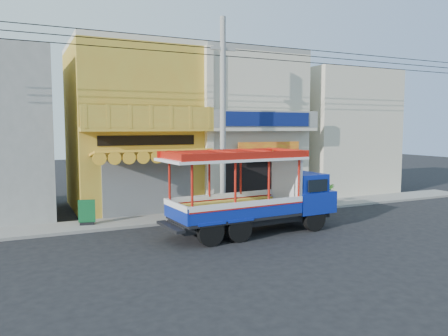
% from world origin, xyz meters
% --- Properties ---
extents(ground, '(90.00, 90.00, 0.00)m').
position_xyz_m(ground, '(0.00, 0.00, 0.00)').
color(ground, black).
rests_on(ground, ground).
extents(sidewalk, '(30.00, 2.00, 0.12)m').
position_xyz_m(sidewalk, '(0.00, 4.00, 0.06)').
color(sidewalk, slate).
rests_on(sidewalk, ground).
extents(shophouse_left, '(6.00, 7.50, 8.24)m').
position_xyz_m(shophouse_left, '(-4.00, 7.96, 4.11)').
color(shophouse_left, gold).
rests_on(shophouse_left, ground).
extents(shophouse_right, '(6.00, 6.75, 8.24)m').
position_xyz_m(shophouse_right, '(2.00, 7.96, 4.11)').
color(shophouse_right, beige).
rests_on(shophouse_right, ground).
extents(party_pilaster, '(0.35, 0.30, 8.00)m').
position_xyz_m(party_pilaster, '(-1.00, 4.85, 4.00)').
color(party_pilaster, beige).
rests_on(party_pilaster, ground).
extents(filler_building_right, '(6.00, 6.00, 7.60)m').
position_xyz_m(filler_building_right, '(9.00, 8.00, 3.80)').
color(filler_building_right, beige).
rests_on(filler_building_right, ground).
extents(utility_pole, '(28.00, 0.26, 9.00)m').
position_xyz_m(utility_pole, '(-0.85, 3.30, 5.03)').
color(utility_pole, gray).
rests_on(utility_pole, ground).
extents(songthaew_truck, '(7.12, 2.71, 3.26)m').
position_xyz_m(songthaew_truck, '(-0.68, 0.26, 1.57)').
color(songthaew_truck, black).
rests_on(songthaew_truck, ground).
extents(green_sign, '(0.68, 0.42, 1.04)m').
position_xyz_m(green_sign, '(-6.90, 4.00, 0.56)').
color(green_sign, black).
rests_on(green_sign, sidewalk).
extents(potted_plant_a, '(1.04, 0.99, 0.91)m').
position_xyz_m(potted_plant_a, '(1.51, 3.89, 0.57)').
color(potted_plant_a, '#204C15').
rests_on(potted_plant_a, sidewalk).
extents(potted_plant_b, '(0.71, 0.70, 1.01)m').
position_xyz_m(potted_plant_b, '(2.17, 3.71, 0.62)').
color(potted_plant_b, '#204C15').
rests_on(potted_plant_b, sidewalk).
extents(potted_plant_c, '(0.62, 0.62, 1.02)m').
position_xyz_m(potted_plant_c, '(5.51, 3.83, 0.63)').
color(potted_plant_c, '#204C15').
rests_on(potted_plant_c, sidewalk).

